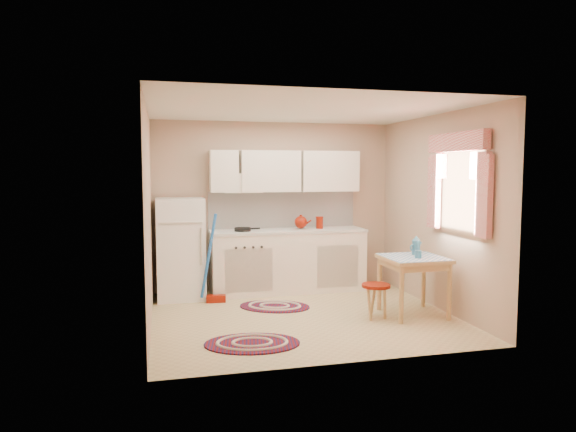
% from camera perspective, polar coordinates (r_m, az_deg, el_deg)
% --- Properties ---
extents(room_shell, '(3.64, 3.60, 2.52)m').
position_cam_1_polar(room_shell, '(6.45, 2.42, 3.43)').
color(room_shell, tan).
rests_on(room_shell, ground).
extents(fridge, '(0.65, 0.60, 1.40)m').
position_cam_1_polar(fridge, '(7.29, -11.83, -3.57)').
color(fridge, white).
rests_on(fridge, ground).
extents(broom, '(0.29, 0.15, 1.20)m').
position_cam_1_polar(broom, '(6.99, -8.06, -4.71)').
color(broom, blue).
rests_on(broom, ground).
extents(base_cabinets, '(2.25, 0.60, 0.88)m').
position_cam_1_polar(base_cabinets, '(7.59, -0.02, -5.11)').
color(base_cabinets, white).
rests_on(base_cabinets, ground).
extents(countertop, '(2.27, 0.62, 0.04)m').
position_cam_1_polar(countertop, '(7.52, -0.02, -1.66)').
color(countertop, silver).
rests_on(countertop, base_cabinets).
extents(frying_pan, '(0.27, 0.27, 0.05)m').
position_cam_1_polar(frying_pan, '(7.33, -5.07, -1.49)').
color(frying_pan, black).
rests_on(frying_pan, countertop).
extents(red_kettle, '(0.23, 0.22, 0.20)m').
position_cam_1_polar(red_kettle, '(7.56, 1.43, -0.69)').
color(red_kettle, maroon).
rests_on(red_kettle, countertop).
extents(red_canister, '(0.13, 0.13, 0.16)m').
position_cam_1_polar(red_canister, '(7.64, 3.52, -0.81)').
color(red_canister, maroon).
rests_on(red_canister, countertop).
extents(table, '(0.72, 0.72, 0.72)m').
position_cam_1_polar(table, '(6.56, 13.73, -7.58)').
color(table, tan).
rests_on(table, ground).
extents(stool, '(0.38, 0.38, 0.42)m').
position_cam_1_polar(stool, '(6.34, 9.73, -9.34)').
color(stool, maroon).
rests_on(stool, ground).
extents(coffee_pot, '(0.15, 0.14, 0.25)m').
position_cam_1_polar(coffee_pot, '(6.62, 14.04, -3.20)').
color(coffee_pot, '#2C6788').
rests_on(coffee_pot, table).
extents(mug, '(0.10, 0.10, 0.10)m').
position_cam_1_polar(mug, '(6.40, 14.27, -4.17)').
color(mug, '#2C6788').
rests_on(mug, table).
extents(rug_center, '(1.09, 0.92, 0.02)m').
position_cam_1_polar(rug_center, '(6.81, -1.50, -10.01)').
color(rug_center, maroon).
rests_on(rug_center, ground).
extents(rug_left, '(1.08, 0.81, 0.02)m').
position_cam_1_polar(rug_left, '(5.44, -4.00, -13.95)').
color(rug_left, maroon).
rests_on(rug_left, ground).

